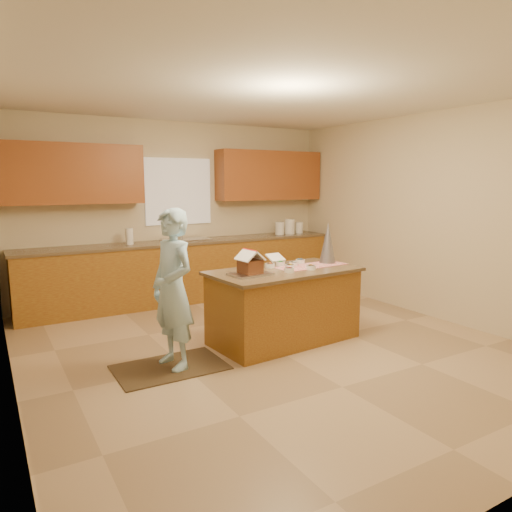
{
  "coord_description": "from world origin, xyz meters",
  "views": [
    {
      "loc": [
        -2.63,
        -4.1,
        1.79
      ],
      "look_at": [
        -0.1,
        0.2,
        1.0
      ],
      "focal_mm": 32.77,
      "sensor_mm": 36.0,
      "label": 1
    }
  ],
  "objects_px": {
    "island_base": "(284,307)",
    "tinsel_tree": "(328,243)",
    "boy": "(173,289)",
    "gingerbread_house": "(250,264)"
  },
  "relations": [
    {
      "from": "island_base",
      "to": "tinsel_tree",
      "type": "height_order",
      "value": "tinsel_tree"
    },
    {
      "from": "island_base",
      "to": "boy",
      "type": "bearing_deg",
      "value": 179.91
    },
    {
      "from": "island_base",
      "to": "gingerbread_house",
      "type": "bearing_deg",
      "value": -174.81
    },
    {
      "from": "island_base",
      "to": "boy",
      "type": "distance_m",
      "value": 1.41
    },
    {
      "from": "tinsel_tree",
      "to": "boy",
      "type": "height_order",
      "value": "boy"
    },
    {
      "from": "island_base",
      "to": "tinsel_tree",
      "type": "distance_m",
      "value": 0.97
    },
    {
      "from": "tinsel_tree",
      "to": "boy",
      "type": "xyz_separation_m",
      "value": [
        -2.05,
        -0.2,
        -0.29
      ]
    },
    {
      "from": "tinsel_tree",
      "to": "gingerbread_house",
      "type": "distance_m",
      "value": 1.2
    },
    {
      "from": "tinsel_tree",
      "to": "gingerbread_house",
      "type": "relative_size",
      "value": 1.83
    },
    {
      "from": "boy",
      "to": "gingerbread_house",
      "type": "height_order",
      "value": "boy"
    }
  ]
}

